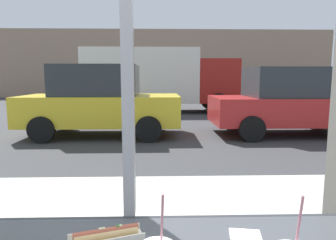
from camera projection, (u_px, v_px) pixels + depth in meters
The scene contains 9 objects.
ground_plane at pixel (155, 129), 9.37m from camera, with size 60.00×60.00×0.00m, color #38383A.
sidewalk_strip at pixel (146, 229), 3.03m from camera, with size 16.00×2.80×0.14m, color #B2ADA3.
window_wall at pixel (127, 8), 1.28m from camera, with size 2.70×0.20×2.90m.
building_facade_far at pixel (157, 64), 24.80m from camera, with size 28.00×1.20×5.31m, color gray.
hotdog_tray_near at pixel (106, 235), 1.16m from camera, with size 0.29×0.17×0.05m.
napkin_wrapper at pixel (245, 235), 1.20m from camera, with size 0.12×0.09×0.00m, color white.
parked_car_yellow at pixel (100, 101), 8.15m from camera, with size 4.11×2.01×1.88m.
parked_car_red at pixel (289, 102), 8.31m from camera, with size 4.14×2.08×1.82m.
box_truck at pixel (158, 78), 13.81m from camera, with size 6.75×2.44×2.81m.
Camera 1 is at (0.13, -1.26, 1.55)m, focal length 32.81 mm.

